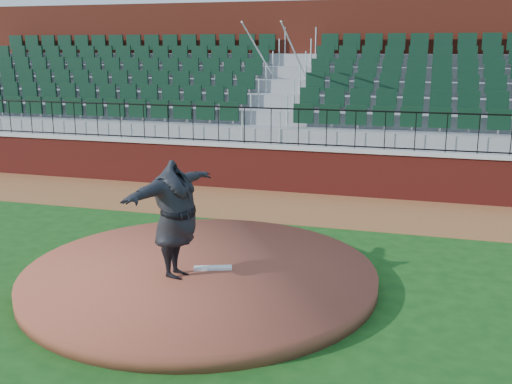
% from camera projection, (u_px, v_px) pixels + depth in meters
% --- Properties ---
extents(ground, '(90.00, 90.00, 0.00)m').
position_uv_depth(ground, '(231.00, 287.00, 10.11)').
color(ground, '#134012').
rests_on(ground, ground).
extents(warning_track, '(34.00, 3.20, 0.01)m').
position_uv_depth(warning_track, '(299.00, 207.00, 15.15)').
color(warning_track, brown).
rests_on(warning_track, ground).
extents(field_wall, '(34.00, 0.35, 1.20)m').
position_uv_depth(field_wall, '(311.00, 171.00, 16.50)').
color(field_wall, maroon).
rests_on(field_wall, ground).
extents(wall_cap, '(34.00, 0.45, 0.10)m').
position_uv_depth(wall_cap, '(312.00, 148.00, 16.34)').
color(wall_cap, '#B7B7B7').
rests_on(wall_cap, field_wall).
extents(wall_railing, '(34.00, 0.05, 1.00)m').
position_uv_depth(wall_railing, '(312.00, 128.00, 16.21)').
color(wall_railing, black).
rests_on(wall_railing, wall_cap).
extents(seating_stands, '(34.00, 5.10, 4.60)m').
position_uv_depth(seating_stands, '(329.00, 101.00, 18.64)').
color(seating_stands, gray).
rests_on(seating_stands, ground).
extents(concourse_wall, '(34.00, 0.50, 5.50)m').
position_uv_depth(concourse_wall, '(343.00, 81.00, 21.15)').
color(concourse_wall, maroon).
rests_on(concourse_wall, ground).
extents(pitchers_mound, '(6.02, 6.02, 0.25)m').
position_uv_depth(pitchers_mound, '(200.00, 275.00, 10.29)').
color(pitchers_mound, brown).
rests_on(pitchers_mound, ground).
extents(pitching_rubber, '(0.66, 0.38, 0.04)m').
position_uv_depth(pitching_rubber, '(213.00, 268.00, 10.22)').
color(pitching_rubber, white).
rests_on(pitching_rubber, pitchers_mound).
extents(pitcher, '(1.05, 2.48, 1.96)m').
position_uv_depth(pitcher, '(176.00, 219.00, 9.68)').
color(pitcher, black).
rests_on(pitcher, pitchers_mound).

